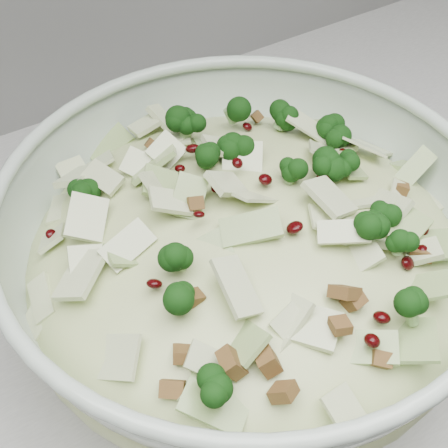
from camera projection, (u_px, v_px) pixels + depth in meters
name	position (u px, v px, depth m)	size (l,w,h in m)	color
counter	(375.00, 341.00, 1.07)	(3.60, 0.60, 0.90)	silver
mixing_bowl	(246.00, 260.00, 0.50)	(0.50, 0.50, 0.15)	#B2C4B3
salad	(247.00, 239.00, 0.48)	(0.50, 0.50, 0.15)	#C4CA8A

